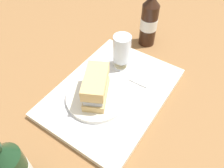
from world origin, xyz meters
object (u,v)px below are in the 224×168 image
sandwich (96,85)px  beer_bottle (149,20)px  beer_glass (122,50)px  plate (97,97)px

sandwich → beer_bottle: (0.36, 0.02, 0.03)m
beer_bottle → beer_glass: bearing=-179.7°
plate → beer_glass: 0.18m
sandwich → beer_bottle: beer_bottle is taller
plate → beer_glass: bearing=5.7°
plate → sandwich: (0.00, 0.00, 0.05)m
plate → sandwich: sandwich is taller
sandwich → beer_glass: size_ratio=1.16×
sandwich → beer_glass: (0.16, 0.02, 0.01)m
plate → beer_glass: size_ratio=1.52×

